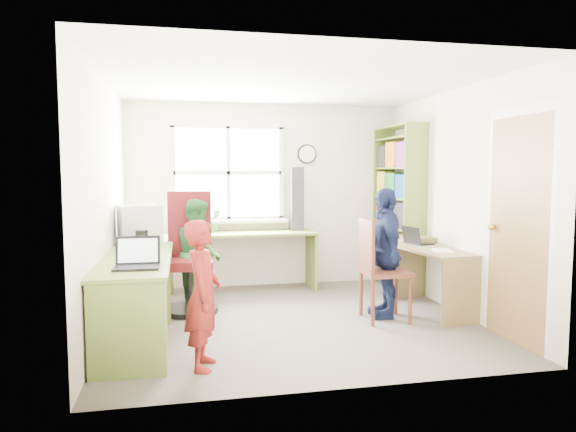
% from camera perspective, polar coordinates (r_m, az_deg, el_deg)
% --- Properties ---
extents(room, '(3.64, 3.44, 2.44)m').
position_cam_1_polar(room, '(5.24, 0.45, 1.68)').
color(room, '#4D453D').
rests_on(room, ground).
extents(l_desk, '(2.38, 2.95, 0.75)m').
position_cam_1_polar(l_desk, '(4.86, -14.10, -7.81)').
color(l_desk, olive).
rests_on(l_desk, ground).
extents(right_desk, '(0.68, 1.25, 0.69)m').
position_cam_1_polar(right_desk, '(5.81, 15.64, -5.29)').
color(right_desk, olive).
rests_on(right_desk, ground).
extents(bookshelf, '(0.30, 1.02, 2.10)m').
position_cam_1_polar(bookshelf, '(6.80, 12.13, 0.51)').
color(bookshelf, olive).
rests_on(bookshelf, ground).
extents(swivel_chair, '(0.63, 0.63, 1.29)m').
position_cam_1_polar(swivel_chair, '(5.70, -10.86, -4.83)').
color(swivel_chair, black).
rests_on(swivel_chair, ground).
extents(wooden_chair, '(0.47, 0.47, 1.04)m').
position_cam_1_polar(wooden_chair, '(5.31, 9.96, -5.46)').
color(wooden_chair, brown).
rests_on(wooden_chair, ground).
extents(crt_monitor, '(0.50, 0.47, 0.41)m').
position_cam_1_polar(crt_monitor, '(5.73, -16.16, -0.83)').
color(crt_monitor, '#B7B7BC').
rests_on(crt_monitor, l_desk).
extents(laptop_left, '(0.36, 0.30, 0.24)m').
position_cam_1_polar(laptop_left, '(4.31, -16.40, -4.74)').
color(laptop_left, black).
rests_on(laptop_left, l_desk).
extents(laptop_right, '(0.31, 0.35, 0.20)m').
position_cam_1_polar(laptop_right, '(6.04, 14.01, -2.59)').
color(laptop_right, black).
rests_on(laptop_right, right_desk).
extents(speaker_a, '(0.12, 0.12, 0.18)m').
position_cam_1_polar(speaker_a, '(5.32, -15.93, -2.52)').
color(speaker_a, black).
rests_on(speaker_a, l_desk).
extents(speaker_b, '(0.10, 0.10, 0.18)m').
position_cam_1_polar(speaker_b, '(5.94, -15.20, -1.77)').
color(speaker_b, black).
rests_on(speaker_b, l_desk).
extents(cd_tower, '(0.18, 0.16, 0.82)m').
position_cam_1_polar(cd_tower, '(6.69, 0.94, 1.93)').
color(cd_tower, black).
rests_on(cd_tower, l_desk).
extents(game_box, '(0.40, 0.40, 0.07)m').
position_cam_1_polar(game_box, '(6.21, 14.15, -2.52)').
color(game_box, red).
rests_on(game_box, right_desk).
extents(paper_a, '(0.24, 0.31, 0.00)m').
position_cam_1_polar(paper_a, '(4.60, -15.84, -4.80)').
color(paper_a, white).
rests_on(paper_a, l_desk).
extents(paper_b, '(0.28, 0.33, 0.00)m').
position_cam_1_polar(paper_b, '(5.62, 16.74, -3.69)').
color(paper_b, white).
rests_on(paper_b, right_desk).
extents(potted_plant, '(0.18, 0.16, 0.29)m').
position_cam_1_polar(potted_plant, '(6.56, -8.16, -0.52)').
color(potted_plant, '#2F773B').
rests_on(potted_plant, l_desk).
extents(person_red, '(0.34, 0.46, 1.15)m').
position_cam_1_polar(person_red, '(4.04, -9.43, -8.60)').
color(person_red, maroon).
rests_on(person_red, ground).
extents(person_green, '(0.58, 0.68, 1.22)m').
position_cam_1_polar(person_green, '(5.80, -9.95, -4.09)').
color(person_green, '#2C6F31').
rests_on(person_green, ground).
extents(person_navy, '(0.45, 0.83, 1.35)m').
position_cam_1_polar(person_navy, '(5.45, 10.75, -4.01)').
color(person_navy, '#151E42').
rests_on(person_navy, ground).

